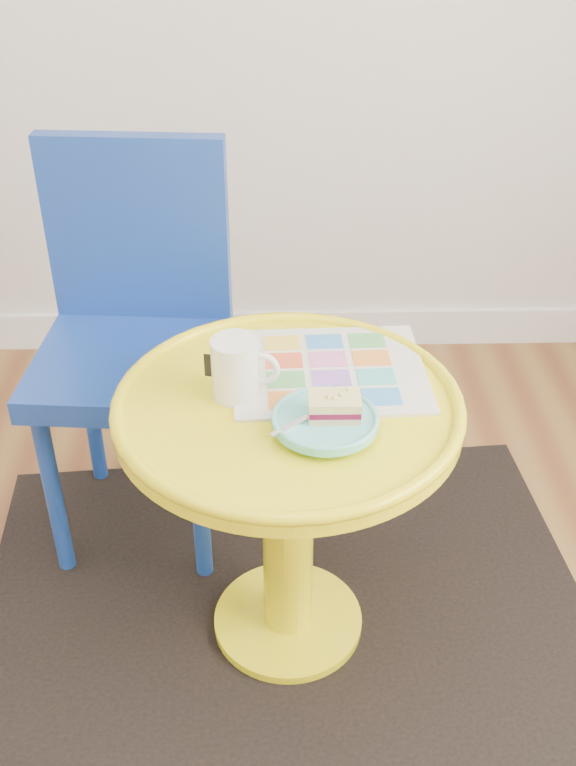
{
  "coord_description": "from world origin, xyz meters",
  "views": [
    {
      "loc": [
        0.65,
        -0.37,
        1.44
      ],
      "look_at": [
        0.68,
        0.84,
        0.62
      ],
      "focal_mm": 40.0,
      "sensor_mm": 36.0,
      "label": 1
    }
  ],
  "objects_px": {
    "newspaper": "(329,370)",
    "mug": "(237,367)",
    "plate": "(325,421)",
    "side_table": "(288,474)",
    "chair": "(135,324)"
  },
  "relations": [
    {
      "from": "chair",
      "to": "plate",
      "type": "distance_m",
      "value": 0.62
    },
    {
      "from": "newspaper",
      "to": "mug",
      "type": "height_order",
      "value": "mug"
    },
    {
      "from": "side_table",
      "to": "chair",
      "type": "height_order",
      "value": "chair"
    },
    {
      "from": "side_table",
      "to": "mug",
      "type": "distance_m",
      "value": 0.24
    },
    {
      "from": "chair",
      "to": "mug",
      "type": "distance_m",
      "value": 0.46
    },
    {
      "from": "chair",
      "to": "newspaper",
      "type": "xyz_separation_m",
      "value": [
        0.4,
        -0.3,
        0.07
      ]
    },
    {
      "from": "newspaper",
      "to": "plate",
      "type": "distance_m",
      "value": 0.18
    },
    {
      "from": "side_table",
      "to": "newspaper",
      "type": "distance_m",
      "value": 0.21
    },
    {
      "from": "mug",
      "to": "plate",
      "type": "bearing_deg",
      "value": -23.54
    },
    {
      "from": "plate",
      "to": "side_table",
      "type": "bearing_deg",
      "value": 125.85
    },
    {
      "from": "newspaper",
      "to": "mug",
      "type": "xyz_separation_m",
      "value": [
        -0.17,
        -0.07,
        0.06
      ]
    },
    {
      "from": "chair",
      "to": "mug",
      "type": "relative_size",
      "value": 7.41
    },
    {
      "from": "newspaper",
      "to": "side_table",
      "type": "bearing_deg",
      "value": -131.37
    },
    {
      "from": "mug",
      "to": "newspaper",
      "type": "bearing_deg",
      "value": 35.53
    },
    {
      "from": "chair",
      "to": "side_table",
      "type": "bearing_deg",
      "value": -45.93
    }
  ]
}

